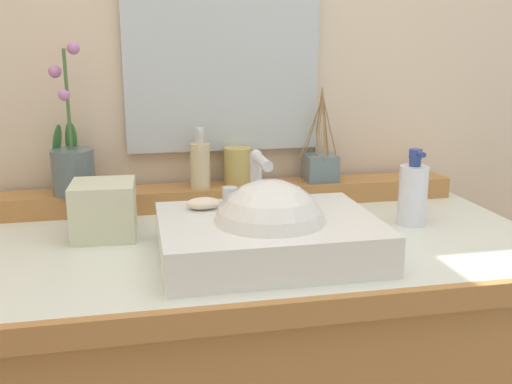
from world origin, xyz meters
The scene contains 11 objects.
wall_back centered at (0.00, 0.44, 1.22)m, with size 2.86×0.20×2.45m, color beige.
back_ledge centered at (0.00, 0.26, 0.92)m, with size 1.16×0.10×0.05m, color #AE743D.
sink_basin centered at (0.01, -0.12, 0.93)m, with size 0.41×0.32×0.26m.
soap_bar centered at (-0.10, -0.03, 0.98)m, with size 0.07×0.04×0.02m, color beige.
potted_plant centered at (-0.38, 0.25, 1.01)m, with size 0.10×0.11×0.35m.
soap_dispenser centered at (-0.08, 0.25, 1.00)m, with size 0.05×0.05×0.15m.
tumbler_cup centered at (0.02, 0.28, 0.99)m, with size 0.07×0.07×0.09m, color tan.
reed_diffuser centered at (0.24, 0.27, 0.98)m, with size 0.10×0.12×0.24m.
lotion_bottle centered at (0.38, 0.02, 0.96)m, with size 0.06×0.07×0.17m.
tissue_box centered at (-0.30, 0.07, 0.95)m, with size 0.13×0.13×0.12m, color beige.
mirror centered at (-0.01, 0.32, 1.35)m, with size 0.49×0.02×0.65m, color silver.
Camera 1 is at (-0.23, -1.15, 1.29)m, focal length 40.83 mm.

